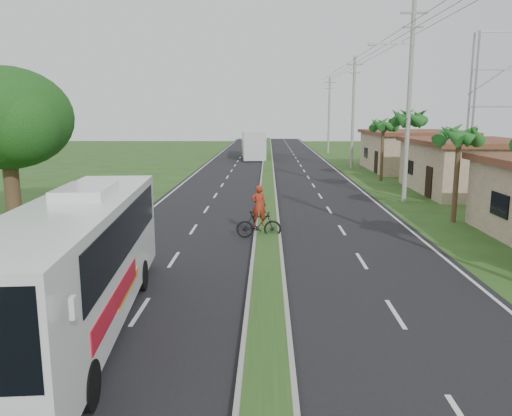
{
  "coord_description": "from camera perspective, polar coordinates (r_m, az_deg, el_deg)",
  "views": [
    {
      "loc": [
        0.01,
        -12.89,
        5.36
      ],
      "look_at": [
        -0.44,
        6.05,
        1.8
      ],
      "focal_mm": 35.0,
      "sensor_mm": 36.0,
      "label": 1
    }
  ],
  "objects": [
    {
      "name": "ground",
      "position": [
        13.96,
        1.26,
        -11.94
      ],
      "size": [
        180.0,
        180.0,
        0.0
      ],
      "primitive_type": "plane",
      "color": "#2C4519",
      "rests_on": "ground"
    },
    {
      "name": "road_asphalt",
      "position": [
        33.32,
        1.34,
        1.4
      ],
      "size": [
        14.0,
        160.0,
        0.02
      ],
      "primitive_type": "cube",
      "color": "black",
      "rests_on": "ground"
    },
    {
      "name": "median_strip",
      "position": [
        33.31,
        1.34,
        1.56
      ],
      "size": [
        1.2,
        160.0,
        0.18
      ],
      "color": "gray",
      "rests_on": "ground"
    },
    {
      "name": "lane_edge_left",
      "position": [
        33.99,
        -10.03,
        1.4
      ],
      "size": [
        0.12,
        160.0,
        0.01
      ],
      "primitive_type": "cube",
      "color": "silver",
      "rests_on": "ground"
    },
    {
      "name": "lane_edge_right",
      "position": [
        33.99,
        12.71,
        1.3
      ],
      "size": [
        0.12,
        160.0,
        0.01
      ],
      "primitive_type": "cube",
      "color": "silver",
      "rests_on": "ground"
    },
    {
      "name": "shop_mid",
      "position": [
        37.75,
        23.19,
        4.46
      ],
      "size": [
        7.6,
        10.6,
        3.67
      ],
      "color": "#9C8569",
      "rests_on": "ground"
    },
    {
      "name": "shop_far",
      "position": [
        50.97,
        17.41,
        6.3
      ],
      "size": [
        8.6,
        11.6,
        3.82
      ],
      "color": "#9C8569",
      "rests_on": "ground"
    },
    {
      "name": "palm_verge_b",
      "position": [
        26.62,
        22.24,
        7.7
      ],
      "size": [
        2.4,
        2.4,
        5.05
      ],
      "color": "#473321",
      "rests_on": "ground"
    },
    {
      "name": "palm_verge_c",
      "position": [
        33.08,
        17.04,
        9.77
      ],
      "size": [
        2.4,
        2.4,
        5.85
      ],
      "color": "#473321",
      "rests_on": "ground"
    },
    {
      "name": "palm_verge_d",
      "position": [
        41.94,
        14.36,
        9.21
      ],
      "size": [
        2.4,
        2.4,
        5.25
      ],
      "color": "#473321",
      "rests_on": "ground"
    },
    {
      "name": "shade_tree",
      "position": [
        25.92,
        -26.85,
        8.78
      ],
      "size": [
        6.3,
        6.0,
        7.54
      ],
      "color": "#473321",
      "rests_on": "ground"
    },
    {
      "name": "utility_pole_b",
      "position": [
        32.04,
        17.05,
        11.79
      ],
      "size": [
        3.2,
        0.28,
        12.0
      ],
      "color": "gray",
      "rests_on": "ground"
    },
    {
      "name": "utility_pole_c",
      "position": [
        51.59,
        11.04,
        10.79
      ],
      "size": [
        1.6,
        0.28,
        11.0
      ],
      "color": "gray",
      "rests_on": "ground"
    },
    {
      "name": "utility_pole_d",
      "position": [
        71.4,
        8.34,
        10.58
      ],
      "size": [
        1.6,
        0.28,
        10.5
      ],
      "color": "gray",
      "rests_on": "ground"
    },
    {
      "name": "coach_bus_main",
      "position": [
        13.02,
        -19.66,
        -5.22
      ],
      "size": [
        3.29,
        11.07,
        3.53
      ],
      "rotation": [
        0.0,
        0.0,
        0.09
      ],
      "color": "white",
      "rests_on": "ground"
    },
    {
      "name": "coach_bus_far",
      "position": [
        62.61,
        -0.35,
        7.51
      ],
      "size": [
        3.38,
        11.93,
        3.43
      ],
      "rotation": [
        0.0,
        0.0,
        0.07
      ],
      "color": "silver",
      "rests_on": "ground"
    },
    {
      "name": "motorcyclist",
      "position": [
        21.85,
        0.32,
        -1.31
      ],
      "size": [
        2.0,
        0.64,
        2.35
      ],
      "rotation": [
        0.0,
        0.0,
        0.04
      ],
      "color": "black",
      "rests_on": "ground"
    }
  ]
}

